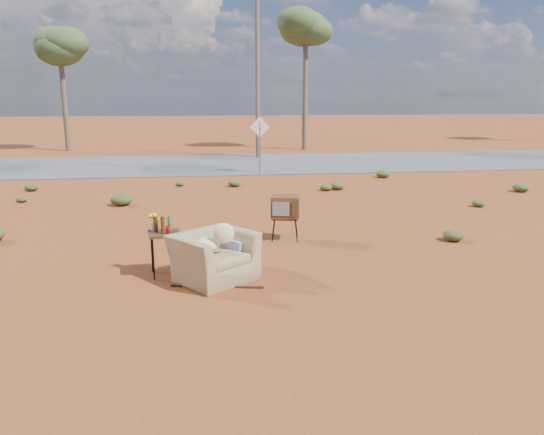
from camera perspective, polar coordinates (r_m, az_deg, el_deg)
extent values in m
plane|color=brown|center=(9.00, -2.45, -6.59)|extent=(140.00, 140.00, 0.00)
cube|color=#565659|center=(23.64, -5.74, 5.74)|extent=(140.00, 7.00, 0.04)
imported|color=#8F774E|center=(8.82, -6.34, -3.39)|extent=(1.47, 1.39, 1.08)
ellipsoid|color=#F3E494|center=(8.80, -6.88, -2.84)|extent=(0.39, 0.39, 0.23)
ellipsoid|color=#F3E494|center=(8.62, -5.22, -1.72)|extent=(0.34, 0.17, 0.34)
cube|color=navy|center=(9.32, -4.03, -3.87)|extent=(0.90, 0.95, 0.63)
cube|color=black|center=(11.22, 1.41, -0.04)|extent=(0.59, 0.49, 0.03)
cylinder|color=black|center=(11.11, 0.13, -1.45)|extent=(0.03, 0.03, 0.48)
cylinder|color=black|center=(11.10, 2.63, -1.48)|extent=(0.03, 0.03, 0.48)
cylinder|color=black|center=(11.47, 0.21, -0.98)|extent=(0.03, 0.03, 0.48)
cylinder|color=black|center=(11.46, 2.63, -1.00)|extent=(0.03, 0.03, 0.48)
cube|color=brown|center=(11.17, 1.42, 1.17)|extent=(0.66, 0.56, 0.46)
cube|color=slate|center=(10.94, 0.96, 0.92)|extent=(0.35, 0.08, 0.29)
cube|color=#472D19|center=(10.93, 2.47, 0.90)|extent=(0.14, 0.04, 0.32)
cube|color=#3B2215|center=(9.15, -11.52, -1.69)|extent=(0.60, 0.60, 0.04)
cylinder|color=black|center=(9.04, -12.64, -4.36)|extent=(0.03, 0.03, 0.74)
cylinder|color=black|center=(9.07, -9.98, -4.18)|extent=(0.03, 0.03, 0.74)
cylinder|color=black|center=(9.44, -12.80, -3.61)|extent=(0.03, 0.03, 0.74)
cylinder|color=black|center=(9.47, -10.26, -3.44)|extent=(0.03, 0.03, 0.74)
cylinder|color=#46220B|center=(9.16, -12.38, -0.70)|extent=(0.07, 0.07, 0.27)
cylinder|color=#46220B|center=(9.03, -11.66, -0.79)|extent=(0.07, 0.07, 0.29)
cylinder|color=#2B5F29|center=(9.23, -10.97, -0.60)|extent=(0.06, 0.06, 0.25)
cylinder|color=red|center=(9.03, -11.09, -1.28)|extent=(0.07, 0.07, 0.14)
cylinder|color=silver|center=(9.27, -12.60, -0.94)|extent=(0.08, 0.08, 0.15)
ellipsoid|color=yellow|center=(9.23, -12.65, 0.04)|extent=(0.17, 0.17, 0.13)
cylinder|color=#4F2615|center=(8.63, -5.94, -7.38)|extent=(1.49, 0.32, 0.04)
cylinder|color=brown|center=(20.66, -1.32, 7.47)|extent=(0.06, 0.06, 2.00)
cube|color=silver|center=(20.60, -1.33, 9.69)|extent=(0.78, 0.04, 0.78)
cylinder|color=brown|center=(31.29, -21.48, 12.18)|extent=(0.28, 0.28, 6.00)
ellipsoid|color=#41592D|center=(31.39, -21.88, 16.73)|extent=(3.20, 3.20, 2.20)
cylinder|color=brown|center=(30.00, 3.58, 13.99)|extent=(0.28, 0.28, 7.00)
ellipsoid|color=#41592D|center=(30.19, 3.66, 19.69)|extent=(3.20, 3.20, 2.20)
cylinder|color=brown|center=(26.10, -1.59, 15.24)|extent=(0.20, 0.20, 8.00)
ellipsoid|color=#414E22|center=(11.86, 18.91, -1.81)|extent=(0.44, 0.44, 0.24)
ellipsoid|color=#414E22|center=(15.38, -15.89, 1.87)|extent=(0.60, 0.60, 0.33)
ellipsoid|color=#414E22|center=(15.68, 21.33, 1.43)|extent=(0.36, 0.36, 0.20)
ellipsoid|color=#414E22|center=(17.15, 5.83, 3.24)|extent=(0.40, 0.40, 0.22)
ellipsoid|color=#414E22|center=(18.20, -9.88, 3.60)|extent=(0.30, 0.30, 0.17)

